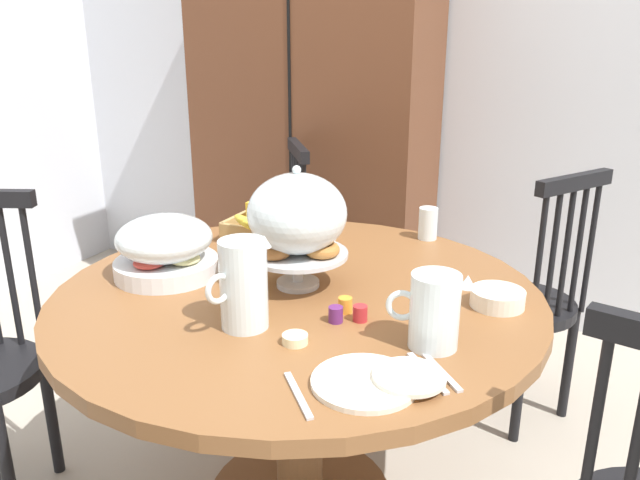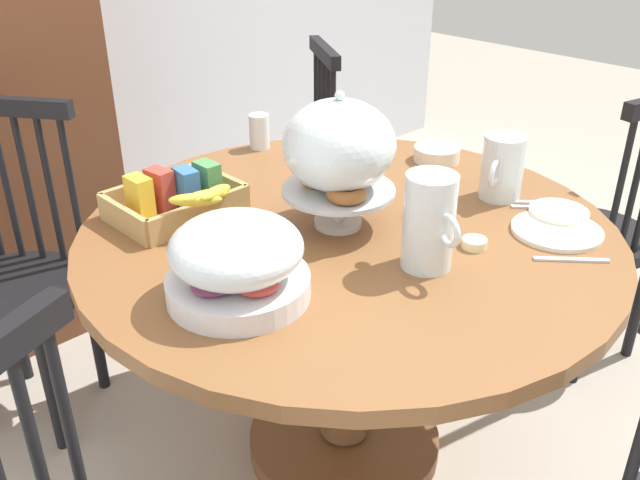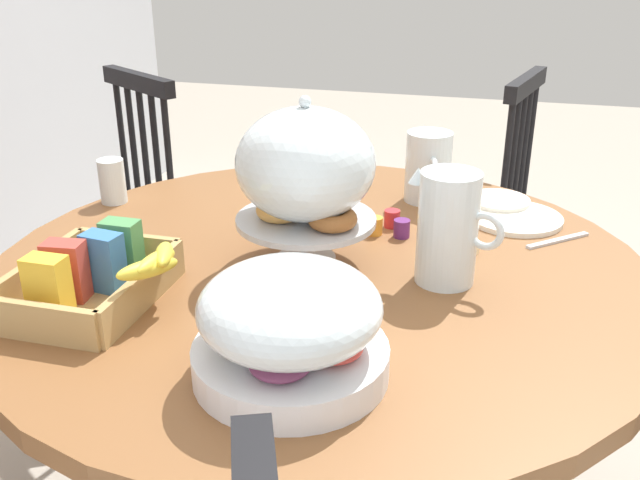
{
  "view_description": "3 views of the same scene",
  "coord_description": "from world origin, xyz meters",
  "px_view_note": "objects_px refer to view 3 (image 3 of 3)",
  "views": [
    {
      "loc": [
        0.59,
        -1.29,
        1.42
      ],
      "look_at": [
        -0.12,
        0.29,
        0.84
      ],
      "focal_mm": 35.09,
      "sensor_mm": 36.0,
      "label": 1
    },
    {
      "loc": [
        -1.25,
        -0.91,
        1.52
      ],
      "look_at": [
        -0.22,
        0.14,
        0.74
      ],
      "focal_mm": 38.76,
      "sensor_mm": 36.0,
      "label": 2
    },
    {
      "loc": [
        -1.39,
        -0.2,
        1.36
      ],
      "look_at": [
        -0.12,
        0.14,
        0.79
      ],
      "focal_mm": 39.91,
      "sensor_mm": 36.0,
      "label": 3
    }
  ],
  "objects_px": {
    "china_plate_large": "(515,218)",
    "milk_pitcher": "(428,170)",
    "dining_table": "(320,340)",
    "cereal_basket": "(96,278)",
    "windsor_chair_host_seat": "(116,246)",
    "china_plate_small": "(499,200)",
    "drinking_glass": "(112,181)",
    "fruit_platter_covered": "(290,326)",
    "butter_dish": "(465,246)",
    "cereal_bowl": "(327,171)",
    "orange_juice_pitcher": "(448,233)",
    "pastry_stand_with_dome": "(306,170)",
    "windsor_chair_far_side": "(468,232)"
  },
  "relations": [
    {
      "from": "drinking_glass",
      "to": "pastry_stand_with_dome",
      "type": "bearing_deg",
      "value": -111.18
    },
    {
      "from": "cereal_bowl",
      "to": "pastry_stand_with_dome",
      "type": "bearing_deg",
      "value": -169.88
    },
    {
      "from": "china_plate_large",
      "to": "milk_pitcher",
      "type": "bearing_deg",
      "value": 69.49
    },
    {
      "from": "milk_pitcher",
      "to": "cereal_basket",
      "type": "relative_size",
      "value": 0.61
    },
    {
      "from": "windsor_chair_far_side",
      "to": "butter_dish",
      "type": "xyz_separation_m",
      "value": [
        -0.8,
        -0.03,
        0.3
      ]
    },
    {
      "from": "milk_pitcher",
      "to": "butter_dish",
      "type": "relative_size",
      "value": 3.22
    },
    {
      "from": "dining_table",
      "to": "drinking_glass",
      "type": "xyz_separation_m",
      "value": [
        0.21,
        0.59,
        0.24
      ]
    },
    {
      "from": "dining_table",
      "to": "drinking_glass",
      "type": "height_order",
      "value": "drinking_glass"
    },
    {
      "from": "pastry_stand_with_dome",
      "to": "china_plate_small",
      "type": "xyz_separation_m",
      "value": [
        0.43,
        -0.37,
        -0.18
      ]
    },
    {
      "from": "cereal_basket",
      "to": "drinking_glass",
      "type": "height_order",
      "value": "cereal_basket"
    },
    {
      "from": "china_plate_small",
      "to": "dining_table",
      "type": "bearing_deg",
      "value": 141.1
    },
    {
      "from": "cereal_basket",
      "to": "drinking_glass",
      "type": "bearing_deg",
      "value": 26.81
    },
    {
      "from": "pastry_stand_with_dome",
      "to": "orange_juice_pitcher",
      "type": "distance_m",
      "value": 0.3
    },
    {
      "from": "fruit_platter_covered",
      "to": "butter_dish",
      "type": "height_order",
      "value": "fruit_platter_covered"
    },
    {
      "from": "fruit_platter_covered",
      "to": "orange_juice_pitcher",
      "type": "distance_m",
      "value": 0.43
    },
    {
      "from": "milk_pitcher",
      "to": "drinking_glass",
      "type": "height_order",
      "value": "milk_pitcher"
    },
    {
      "from": "cereal_basket",
      "to": "cereal_bowl",
      "type": "height_order",
      "value": "cereal_basket"
    },
    {
      "from": "windsor_chair_far_side",
      "to": "milk_pitcher",
      "type": "distance_m",
      "value": 0.64
    },
    {
      "from": "drinking_glass",
      "to": "china_plate_large",
      "type": "bearing_deg",
      "value": -82.07
    },
    {
      "from": "milk_pitcher",
      "to": "cereal_bowl",
      "type": "relative_size",
      "value": 1.38
    },
    {
      "from": "milk_pitcher",
      "to": "windsor_chair_far_side",
      "type": "bearing_deg",
      "value": -9.71
    },
    {
      "from": "china_plate_small",
      "to": "drinking_glass",
      "type": "bearing_deg",
      "value": 103.07
    },
    {
      "from": "pastry_stand_with_dome",
      "to": "milk_pitcher",
      "type": "height_order",
      "value": "pastry_stand_with_dome"
    },
    {
      "from": "windsor_chair_host_seat",
      "to": "cereal_basket",
      "type": "bearing_deg",
      "value": -150.01
    },
    {
      "from": "orange_juice_pitcher",
      "to": "china_plate_large",
      "type": "bearing_deg",
      "value": -19.59
    },
    {
      "from": "milk_pitcher",
      "to": "cereal_bowl",
      "type": "xyz_separation_m",
      "value": [
        0.1,
        0.28,
        -0.06
      ]
    },
    {
      "from": "china_plate_large",
      "to": "drinking_glass",
      "type": "xyz_separation_m",
      "value": [
        -0.13,
        0.97,
        0.05
      ]
    },
    {
      "from": "dining_table",
      "to": "butter_dish",
      "type": "distance_m",
      "value": 0.37
    },
    {
      "from": "windsor_chair_host_seat",
      "to": "drinking_glass",
      "type": "relative_size",
      "value": 8.86
    },
    {
      "from": "dining_table",
      "to": "cereal_basket",
      "type": "distance_m",
      "value": 0.5
    },
    {
      "from": "windsor_chair_host_seat",
      "to": "butter_dish",
      "type": "bearing_deg",
      "value": -110.16
    },
    {
      "from": "cereal_basket",
      "to": "china_plate_small",
      "type": "distance_m",
      "value": 0.97
    },
    {
      "from": "orange_juice_pitcher",
      "to": "china_plate_small",
      "type": "distance_m",
      "value": 0.45
    },
    {
      "from": "pastry_stand_with_dome",
      "to": "orange_juice_pitcher",
      "type": "xyz_separation_m",
      "value": [
        -0.0,
        -0.28,
        -0.1
      ]
    },
    {
      "from": "dining_table",
      "to": "milk_pitcher",
      "type": "xyz_separation_m",
      "value": [
        0.42,
        -0.16,
        0.27
      ]
    },
    {
      "from": "cereal_bowl",
      "to": "orange_juice_pitcher",
      "type": "bearing_deg",
      "value": -145.08
    },
    {
      "from": "dining_table",
      "to": "china_plate_small",
      "type": "bearing_deg",
      "value": -38.9
    },
    {
      "from": "cereal_bowl",
      "to": "fruit_platter_covered",
      "type": "bearing_deg",
      "value": -168.82
    },
    {
      "from": "windsor_chair_host_seat",
      "to": "orange_juice_pitcher",
      "type": "bearing_deg",
      "value": -117.34
    },
    {
      "from": "windsor_chair_far_side",
      "to": "pastry_stand_with_dome",
      "type": "xyz_separation_m",
      "value": [
        -0.95,
        0.28,
        0.49
      ]
    },
    {
      "from": "china_plate_large",
      "to": "butter_dish",
      "type": "distance_m",
      "value": 0.23
    },
    {
      "from": "milk_pitcher",
      "to": "windsor_chair_host_seat",
      "type": "bearing_deg",
      "value": 83.45
    },
    {
      "from": "drinking_glass",
      "to": "milk_pitcher",
      "type": "bearing_deg",
      "value": -73.93
    },
    {
      "from": "drinking_glass",
      "to": "cereal_basket",
      "type": "bearing_deg",
      "value": -153.19
    },
    {
      "from": "cereal_bowl",
      "to": "milk_pitcher",
      "type": "bearing_deg",
      "value": -108.9
    },
    {
      "from": "dining_table",
      "to": "windsor_chair_host_seat",
      "type": "distance_m",
      "value": 0.98
    },
    {
      "from": "windsor_chair_far_side",
      "to": "orange_juice_pitcher",
      "type": "height_order",
      "value": "windsor_chair_far_side"
    },
    {
      "from": "milk_pitcher",
      "to": "china_plate_small",
      "type": "relative_size",
      "value": 1.29
    },
    {
      "from": "windsor_chair_far_side",
      "to": "milk_pitcher",
      "type": "bearing_deg",
      "value": 170.29
    },
    {
      "from": "dining_table",
      "to": "orange_juice_pitcher",
      "type": "relative_size",
      "value": 6.13
    }
  ]
}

